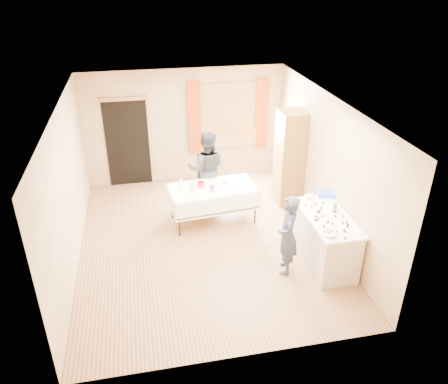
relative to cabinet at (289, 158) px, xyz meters
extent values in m
cube|color=#9E7047|center=(-1.99, -1.22, -1.01)|extent=(4.50, 5.50, 0.02)
cube|color=white|center=(-1.99, -1.22, 1.61)|extent=(4.50, 5.50, 0.02)
cube|color=tan|center=(-1.99, 1.54, 0.30)|extent=(4.50, 0.02, 2.60)
cube|color=tan|center=(-1.99, -3.98, 0.30)|extent=(4.50, 0.02, 2.60)
cube|color=tan|center=(-4.25, -1.22, 0.30)|extent=(0.02, 5.50, 2.60)
cube|color=tan|center=(0.27, -1.22, 0.30)|extent=(0.02, 5.50, 2.60)
cube|color=olive|center=(-0.99, 1.50, 0.50)|extent=(1.32, 0.06, 1.52)
cube|color=white|center=(-0.99, 1.49, 0.50)|extent=(1.20, 0.02, 1.40)
cube|color=#A83E0F|center=(-1.77, 1.45, 0.50)|extent=(0.28, 0.06, 1.65)
cube|color=#A83E0F|center=(-0.21, 1.45, 0.50)|extent=(0.28, 0.06, 1.65)
cube|color=black|center=(-3.29, 1.51, 0.00)|extent=(0.95, 0.04, 2.00)
cube|color=olive|center=(-3.29, 1.48, 1.02)|extent=(1.05, 0.06, 0.08)
cube|color=brown|center=(0.00, 0.00, 0.00)|extent=(0.50, 0.60, 1.99)
cube|color=#BDAF9A|center=(-0.10, -2.25, -0.57)|extent=(0.64, 1.41, 0.86)
cube|color=white|center=(-0.10, -2.25, -0.11)|extent=(0.69, 1.46, 0.04)
cube|color=white|center=(-1.72, -0.51, -0.27)|extent=(1.71, 0.99, 0.04)
cube|color=black|center=(-1.68, 0.34, -0.55)|extent=(0.47, 0.47, 0.06)
cube|color=black|center=(-1.65, 0.53, -0.27)|extent=(0.42, 0.10, 0.60)
imported|color=#24273D|center=(-0.82, -2.34, -0.30)|extent=(0.68, 0.60, 1.39)
imported|color=black|center=(-1.71, 0.16, -0.17)|extent=(1.04, 0.93, 1.65)
cylinder|color=#189040|center=(0.08, -2.09, -0.02)|extent=(0.08, 0.08, 0.12)
imported|color=white|center=(-0.32, -2.78, -0.06)|extent=(0.36, 0.36, 0.05)
cube|color=white|center=(-0.19, -1.62, -0.05)|extent=(0.15, 0.10, 0.08)
cube|color=blue|center=(0.14, -1.57, -0.05)|extent=(0.33, 0.25, 0.08)
cylinder|color=silver|center=(-2.13, -0.69, -0.14)|extent=(0.12, 0.12, 0.22)
imported|color=#B21A2B|center=(-1.94, -0.47, -0.19)|extent=(0.16, 0.16, 0.11)
imported|color=red|center=(-1.75, -0.69, -0.19)|extent=(0.17, 0.17, 0.11)
imported|color=white|center=(-1.41, -0.38, -0.22)|extent=(0.22, 0.22, 0.06)
cube|color=white|center=(-1.23, -0.60, -0.24)|extent=(0.31, 0.25, 0.02)
imported|color=white|center=(-2.31, -0.37, -0.16)|extent=(0.13, 0.13, 0.17)
sphere|color=#3F2314|center=(-0.30, -2.28, -0.06)|extent=(0.04, 0.04, 0.04)
sphere|color=#311F0E|center=(0.03, -2.16, -0.06)|extent=(0.04, 0.04, 0.04)
sphere|color=#311F0E|center=(0.08, -2.58, -0.06)|extent=(0.04, 0.04, 0.04)
sphere|color=#311F0E|center=(-0.18, -2.73, -0.06)|extent=(0.04, 0.04, 0.04)
sphere|color=#311F0E|center=(-0.20, -2.44, -0.06)|extent=(0.04, 0.04, 0.04)
sphere|color=#311F0E|center=(0.04, -2.63, -0.06)|extent=(0.04, 0.04, 0.04)
sphere|color=#3F2314|center=(-0.17, -1.84, -0.06)|extent=(0.04, 0.04, 0.04)
sphere|color=#311F0E|center=(-0.18, -2.08, -0.06)|extent=(0.04, 0.04, 0.04)
sphere|color=#311F0E|center=(-0.05, -2.72, -0.06)|extent=(0.04, 0.04, 0.04)
sphere|color=#311F0E|center=(-0.13, -2.92, -0.06)|extent=(0.04, 0.04, 0.04)
sphere|color=#311F0E|center=(-0.17, -1.83, -0.06)|extent=(0.04, 0.04, 0.04)
sphere|color=#311F0E|center=(0.00, -2.29, -0.06)|extent=(0.04, 0.04, 0.04)
sphere|color=#3F2314|center=(-0.31, -2.73, -0.06)|extent=(0.04, 0.04, 0.04)
sphere|color=#311F0E|center=(-0.21, -2.10, -0.06)|extent=(0.04, 0.04, 0.04)
sphere|color=#311F0E|center=(-0.12, -1.99, -0.06)|extent=(0.04, 0.04, 0.04)
sphere|color=#311F0E|center=(-0.25, -2.72, -0.06)|extent=(0.04, 0.04, 0.04)
sphere|color=#311F0E|center=(-0.21, -2.25, -0.06)|extent=(0.04, 0.04, 0.04)
sphere|color=#311F0E|center=(0.10, -2.49, -0.06)|extent=(0.04, 0.04, 0.04)
sphere|color=#3F2314|center=(0.12, -2.32, -0.06)|extent=(0.04, 0.04, 0.04)
sphere|color=#311F0E|center=(-0.37, -2.34, -0.06)|extent=(0.04, 0.04, 0.04)
sphere|color=#311F0E|center=(-0.03, -1.84, -0.06)|extent=(0.04, 0.04, 0.04)
sphere|color=#311F0E|center=(-0.33, -2.34, -0.06)|extent=(0.04, 0.04, 0.04)
sphere|color=#311F0E|center=(-0.23, -2.13, -0.06)|extent=(0.04, 0.04, 0.04)
sphere|color=#311F0E|center=(0.05, -2.14, -0.06)|extent=(0.04, 0.04, 0.04)
sphere|color=#3F2314|center=(-0.34, -1.85, -0.06)|extent=(0.04, 0.04, 0.04)
sphere|color=#311F0E|center=(0.03, -2.51, -0.06)|extent=(0.04, 0.04, 0.04)
sphere|color=#311F0E|center=(-0.22, -2.08, -0.06)|extent=(0.04, 0.04, 0.04)
sphere|color=#311F0E|center=(-0.32, -2.23, -0.06)|extent=(0.04, 0.04, 0.04)
sphere|color=#311F0E|center=(-0.30, -2.54, -0.06)|extent=(0.04, 0.04, 0.04)
sphere|color=#311F0E|center=(-0.15, -2.50, -0.06)|extent=(0.04, 0.04, 0.04)
sphere|color=#3F2314|center=(-0.26, -1.91, -0.06)|extent=(0.04, 0.04, 0.04)
sphere|color=#311F0E|center=(-0.28, -2.68, -0.06)|extent=(0.04, 0.04, 0.04)
sphere|color=#311F0E|center=(-0.05, -2.75, -0.06)|extent=(0.04, 0.04, 0.04)
camera|label=1|loc=(-2.99, -7.91, 3.58)|focal=35.00mm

